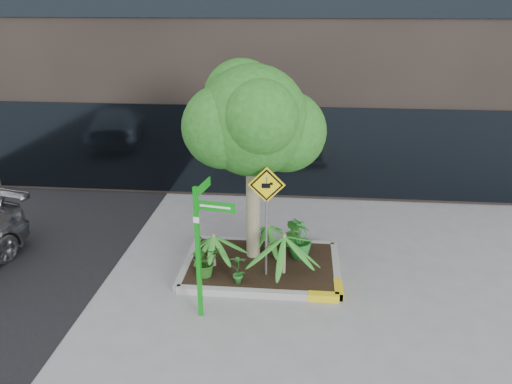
{
  "coord_description": "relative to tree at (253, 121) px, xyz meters",
  "views": [
    {
      "loc": [
        0.98,
        -9.14,
        5.47
      ],
      "look_at": [
        0.09,
        0.2,
        1.82
      ],
      "focal_mm": 35.0,
      "sensor_mm": 36.0,
      "label": 1
    }
  ],
  "objects": [
    {
      "name": "tree",
      "position": [
        0.0,
        0.0,
        0.0
      ],
      "size": [
        2.9,
        2.57,
        4.35
      ],
      "color": "tan",
      "rests_on": "ground"
    },
    {
      "name": "ground",
      "position": [
        0.02,
        -0.66,
        -3.18
      ],
      "size": [
        80.0,
        80.0,
        0.0
      ],
      "primitive_type": "plane",
      "color": "gray",
      "rests_on": "ground"
    },
    {
      "name": "shrub_b",
      "position": [
        1.03,
        -0.02,
        -2.58
      ],
      "size": [
        0.59,
        0.59,
        0.9
      ],
      "primitive_type": "imported",
      "rotation": [
        0.0,
        0.0,
        1.77
      ],
      "color": "#206B25",
      "rests_on": "planter"
    },
    {
      "name": "shrub_a",
      "position": [
        -0.89,
        -0.99,
        -2.7
      ],
      "size": [
        0.83,
        0.83,
        0.66
      ],
      "primitive_type": "imported",
      "rotation": [
        0.0,
        0.0,
        0.65
      ],
      "color": "#235618",
      "rests_on": "planter"
    },
    {
      "name": "planter",
      "position": [
        0.25,
        -0.38,
        -3.08
      ],
      "size": [
        3.35,
        2.36,
        0.15
      ],
      "color": "#9E9E99",
      "rests_on": "ground"
    },
    {
      "name": "cattle_sign",
      "position": [
        0.35,
        -0.87,
        -1.44
      ],
      "size": [
        0.72,
        0.11,
        2.35
      ],
      "rotation": [
        0.0,
        0.0,
        0.05
      ],
      "color": "slate",
      "rests_on": "ground"
    },
    {
      "name": "palm_left",
      "position": [
        -0.77,
        -0.57,
        -2.34
      ],
      "size": [
        0.84,
        0.84,
        0.93
      ],
      "color": "tan",
      "rests_on": "ground"
    },
    {
      "name": "street_sign_post",
      "position": [
        -0.7,
        -2.12,
        -1.61
      ],
      "size": [
        0.74,
        0.82,
        2.54
      ],
      "rotation": [
        0.0,
        0.0,
        -0.17
      ],
      "color": "#0E9A16",
      "rests_on": "ground"
    },
    {
      "name": "shrub_c",
      "position": [
        -0.17,
        -1.21,
        -2.71
      ],
      "size": [
        0.36,
        0.36,
        0.64
      ],
      "primitive_type": "imported",
      "rotation": [
        0.0,
        0.0,
        3.09
      ],
      "color": "#1F6722",
      "rests_on": "planter"
    },
    {
      "name": "palm_front",
      "position": [
        0.71,
        -0.73,
        -2.2
      ],
      "size": [
        1.0,
        1.0,
        1.11
      ],
      "color": "tan",
      "rests_on": "ground"
    },
    {
      "name": "shrub_d",
      "position": [
        0.88,
        0.43,
        -2.66
      ],
      "size": [
        0.57,
        0.57,
        0.73
      ],
      "primitive_type": "imported",
      "rotation": [
        0.0,
        0.0,
        5.56
      ],
      "color": "#26681E",
      "rests_on": "planter"
    },
    {
      "name": "palm_back",
      "position": [
        0.32,
        0.26,
        -2.43
      ],
      "size": [
        0.72,
        0.72,
        0.8
      ],
      "color": "tan",
      "rests_on": "ground"
    }
  ]
}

